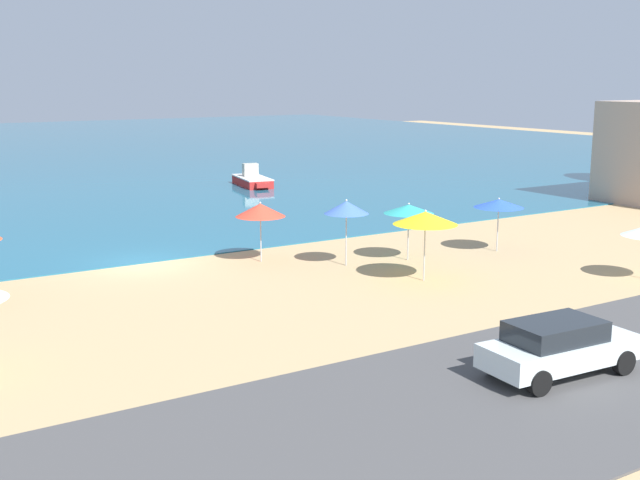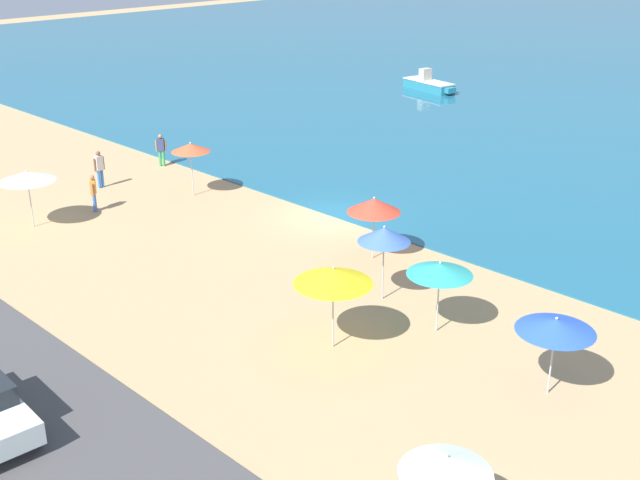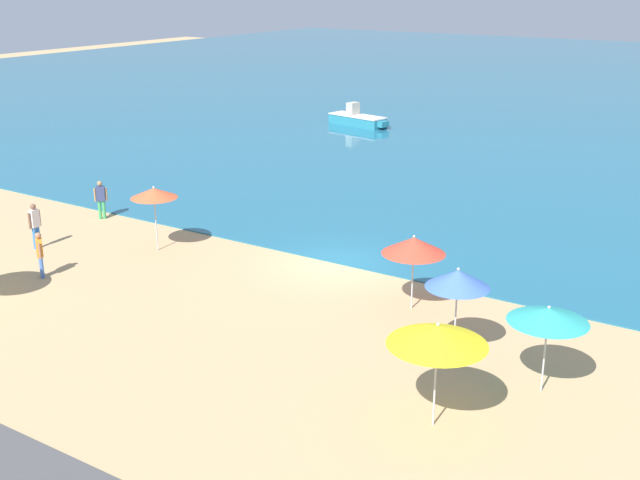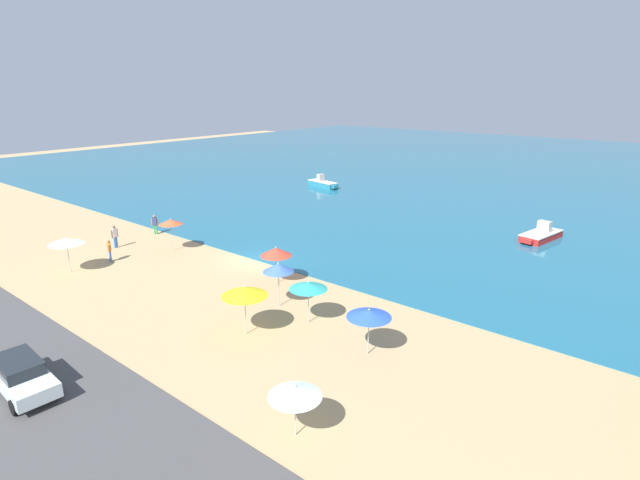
{
  "view_description": "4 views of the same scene",
  "coord_description": "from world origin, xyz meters",
  "px_view_note": "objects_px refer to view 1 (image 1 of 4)",
  "views": [
    {
      "loc": [
        -10.83,
        -30.82,
        7.47
      ],
      "look_at": [
        6.6,
        -3.11,
        0.82
      ],
      "focal_mm": 45.0,
      "sensor_mm": 36.0,
      "label": 1
    },
    {
      "loc": [
        22.83,
        -23.88,
        12.28
      ],
      "look_at": [
        3.28,
        -4.08,
        1.0
      ],
      "focal_mm": 45.0,
      "sensor_mm": 36.0,
      "label": 2
    },
    {
      "loc": [
        14.93,
        -23.93,
        10.39
      ],
      "look_at": [
        1.04,
        -2.66,
        1.87
      ],
      "focal_mm": 45.0,
      "sensor_mm": 36.0,
      "label": 3
    },
    {
      "loc": [
        25.71,
        -23.89,
        12.33
      ],
      "look_at": [
        4.17,
        2.41,
        1.82
      ],
      "focal_mm": 28.0,
      "sensor_mm": 36.0,
      "label": 4
    }
  ],
  "objects_px": {
    "beach_umbrella_6": "(409,209)",
    "beach_umbrella_0": "(499,203)",
    "beach_umbrella_2": "(425,218)",
    "parked_car_1": "(559,346)",
    "beach_umbrella_4": "(346,207)",
    "beach_umbrella_3": "(260,210)",
    "skiff_nearshore": "(252,180)"
  },
  "relations": [
    {
      "from": "beach_umbrella_2",
      "to": "beach_umbrella_3",
      "type": "relative_size",
      "value": 1.08
    },
    {
      "from": "beach_umbrella_2",
      "to": "beach_umbrella_4",
      "type": "height_order",
      "value": "beach_umbrella_4"
    },
    {
      "from": "parked_car_1",
      "to": "skiff_nearshore",
      "type": "xyz_separation_m",
      "value": [
        10.2,
        36.39,
        -0.38
      ]
    },
    {
      "from": "beach_umbrella_0",
      "to": "parked_car_1",
      "type": "bearing_deg",
      "value": -128.69
    },
    {
      "from": "parked_car_1",
      "to": "beach_umbrella_0",
      "type": "bearing_deg",
      "value": 51.31
    },
    {
      "from": "beach_umbrella_0",
      "to": "parked_car_1",
      "type": "xyz_separation_m",
      "value": [
        -9.45,
        -11.8,
        -1.29
      ]
    },
    {
      "from": "beach_umbrella_6",
      "to": "skiff_nearshore",
      "type": "bearing_deg",
      "value": 77.88
    },
    {
      "from": "beach_umbrella_0",
      "to": "beach_umbrella_4",
      "type": "relative_size",
      "value": 0.87
    },
    {
      "from": "beach_umbrella_0",
      "to": "beach_umbrella_6",
      "type": "bearing_deg",
      "value": 170.66
    },
    {
      "from": "beach_umbrella_4",
      "to": "parked_car_1",
      "type": "xyz_separation_m",
      "value": [
        -2.34,
        -13.07,
        -1.56
      ]
    },
    {
      "from": "beach_umbrella_2",
      "to": "beach_umbrella_6",
      "type": "bearing_deg",
      "value": 61.66
    },
    {
      "from": "beach_umbrella_2",
      "to": "beach_umbrella_6",
      "type": "height_order",
      "value": "beach_umbrella_2"
    },
    {
      "from": "parked_car_1",
      "to": "beach_umbrella_4",
      "type": "bearing_deg",
      "value": 79.83
    },
    {
      "from": "beach_umbrella_6",
      "to": "parked_car_1",
      "type": "xyz_separation_m",
      "value": [
        -5.07,
        -12.52,
        -1.33
      ]
    },
    {
      "from": "beach_umbrella_3",
      "to": "beach_umbrella_4",
      "type": "xyz_separation_m",
      "value": [
        2.58,
        -2.45,
        0.22
      ]
    },
    {
      "from": "beach_umbrella_2",
      "to": "beach_umbrella_6",
      "type": "distance_m",
      "value": 3.47
    },
    {
      "from": "beach_umbrella_0",
      "to": "beach_umbrella_6",
      "type": "height_order",
      "value": "beach_umbrella_6"
    },
    {
      "from": "beach_umbrella_3",
      "to": "beach_umbrella_4",
      "type": "height_order",
      "value": "beach_umbrella_4"
    },
    {
      "from": "beach_umbrella_0",
      "to": "beach_umbrella_2",
      "type": "height_order",
      "value": "beach_umbrella_2"
    },
    {
      "from": "beach_umbrella_6",
      "to": "skiff_nearshore",
      "type": "xyz_separation_m",
      "value": [
        5.13,
        23.87,
        -1.71
      ]
    },
    {
      "from": "beach_umbrella_0",
      "to": "beach_umbrella_4",
      "type": "bearing_deg",
      "value": 169.88
    },
    {
      "from": "beach_umbrella_2",
      "to": "parked_car_1",
      "type": "distance_m",
      "value": 10.19
    },
    {
      "from": "beach_umbrella_0",
      "to": "beach_umbrella_3",
      "type": "distance_m",
      "value": 10.38
    },
    {
      "from": "beach_umbrella_0",
      "to": "beach_umbrella_6",
      "type": "xyz_separation_m",
      "value": [
        -4.38,
        0.72,
        0.04
      ]
    },
    {
      "from": "beach_umbrella_4",
      "to": "parked_car_1",
      "type": "distance_m",
      "value": 13.37
    },
    {
      "from": "beach_umbrella_2",
      "to": "beach_umbrella_4",
      "type": "distance_m",
      "value": 3.76
    },
    {
      "from": "beach_umbrella_2",
      "to": "beach_umbrella_6",
      "type": "relative_size",
      "value": 1.12
    },
    {
      "from": "beach_umbrella_3",
      "to": "parked_car_1",
      "type": "bearing_deg",
      "value": -89.13
    },
    {
      "from": "skiff_nearshore",
      "to": "parked_car_1",
      "type": "bearing_deg",
      "value": -105.66
    },
    {
      "from": "beach_umbrella_6",
      "to": "beach_umbrella_0",
      "type": "bearing_deg",
      "value": -9.34
    },
    {
      "from": "beach_umbrella_0",
      "to": "beach_umbrella_4",
      "type": "height_order",
      "value": "beach_umbrella_4"
    },
    {
      "from": "beach_umbrella_4",
      "to": "parked_car_1",
      "type": "relative_size",
      "value": 0.63
    }
  ]
}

